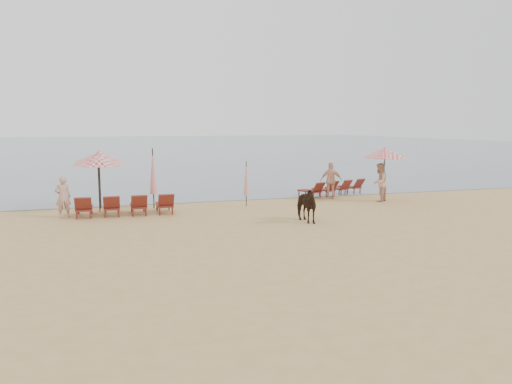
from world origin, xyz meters
TOP-DOWN VIEW (x-y plane):
  - ground at (0.00, 0.00)m, footprint 120.00×120.00m
  - sea at (0.00, 80.00)m, footprint 160.00×140.00m
  - lounger_cluster_left at (-4.73, 7.58)m, footprint 3.82×1.68m
  - lounger_cluster_right at (5.88, 10.41)m, footprint 3.77×2.52m
  - umbrella_open_left_a at (-5.72, 8.80)m, footprint 2.14×2.14m
  - umbrella_open_left_b at (-5.68, 9.69)m, footprint 2.03×2.07m
  - umbrella_open_right at (7.35, 7.94)m, footprint 2.10×2.10m
  - umbrella_closed_left at (-3.45, 8.99)m, footprint 0.32×0.32m
  - umbrella_closed_right at (0.60, 8.39)m, footprint 0.25×0.25m
  - cow at (1.64, 4.19)m, footprint 0.86×1.62m
  - beachgoer_left at (-7.08, 7.86)m, footprint 0.66×0.49m
  - beachgoer_right_a at (7.04, 7.80)m, footprint 1.13×1.10m
  - beachgoer_right_b at (5.25, 9.36)m, footprint 1.15×0.78m

SIDE VIEW (x-z plane):
  - ground at x=0.00m, z-range 0.00..0.00m
  - sea at x=0.00m, z-range -0.03..0.03m
  - lounger_cluster_right at x=5.88m, z-range 0.11..0.66m
  - lounger_cluster_left at x=-4.73m, z-range 0.12..0.72m
  - cow at x=1.64m, z-range 0.00..1.32m
  - beachgoer_left at x=-7.08m, z-range 0.00..1.64m
  - beachgoer_right_b at x=5.25m, z-range 0.00..1.81m
  - beachgoer_right_a at x=7.04m, z-range 0.00..1.84m
  - umbrella_closed_right at x=0.60m, z-range 0.23..2.26m
  - umbrella_closed_left at x=-3.45m, z-range 0.30..2.94m
  - umbrella_open_left_a at x=-5.72m, z-range 0.97..3.40m
  - umbrella_open_left_b at x=-5.68m, z-range 0.95..3.54m
  - umbrella_open_right at x=7.35m, z-range 1.02..3.58m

